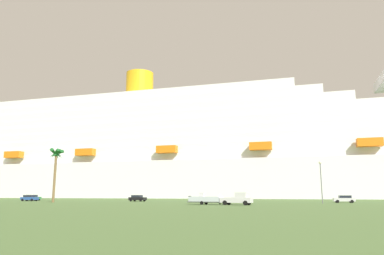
% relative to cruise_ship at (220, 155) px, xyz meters
% --- Properties ---
extents(ground_plane, '(600.00, 600.00, 0.00)m').
position_rel_cruise_ship_xyz_m(ground_plane, '(2.59, -46.82, -17.96)').
color(ground_plane, '#4C6B38').
extents(cruise_ship, '(304.50, 40.01, 65.48)m').
position_rel_cruise_ship_xyz_m(cruise_ship, '(0.00, 0.00, 0.00)').
color(cruise_ship, white).
rests_on(cruise_ship, ground_plane).
extents(pickup_truck, '(5.86, 3.03, 2.20)m').
position_rel_cruise_ship_xyz_m(pickup_truck, '(19.34, -85.28, -16.91)').
color(pickup_truck, silver).
rests_on(pickup_truck, ground_plane).
extents(small_boat_on_trailer, '(8.40, 3.12, 2.15)m').
position_rel_cruise_ship_xyz_m(small_boat_on_trailer, '(13.93, -84.33, -17.00)').
color(small_boat_on_trailer, '#595960').
rests_on(small_boat_on_trailer, ground_plane).
extents(palm_tree, '(3.51, 3.40, 12.36)m').
position_rel_cruise_ship_xyz_m(palm_tree, '(-23.76, -78.14, -7.88)').
color(palm_tree, brown).
rests_on(palm_tree, ground_plane).
extents(street_lamp, '(0.56, 0.56, 8.53)m').
position_rel_cruise_ship_xyz_m(street_lamp, '(34.52, -71.98, -12.45)').
color(street_lamp, slate).
rests_on(street_lamp, ground_plane).
extents(parked_car_black_coupe, '(4.55, 2.52, 1.58)m').
position_rel_cruise_ship_xyz_m(parked_car_black_coupe, '(-9.36, -63.84, -17.12)').
color(parked_car_black_coupe, black).
rests_on(parked_car_black_coupe, ground_plane).
extents(parked_car_blue_suv, '(4.45, 2.01, 1.58)m').
position_rel_cruise_ship_xyz_m(parked_car_blue_suv, '(-38.30, -68.21, -17.13)').
color(parked_car_blue_suv, '#264C99').
rests_on(parked_car_blue_suv, ground_plane).
extents(parked_car_green_wagon, '(4.45, 2.34, 1.58)m').
position_rel_cruise_ship_xyz_m(parked_car_green_wagon, '(-42.56, -61.78, -17.12)').
color(parked_car_green_wagon, '#2D723F').
rests_on(parked_car_green_wagon, ground_plane).
extents(parked_car_silver_sedan, '(4.46, 2.18, 1.58)m').
position_rel_cruise_ship_xyz_m(parked_car_silver_sedan, '(39.53, -64.68, -17.12)').
color(parked_car_silver_sedan, silver).
rests_on(parked_car_silver_sedan, ground_plane).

